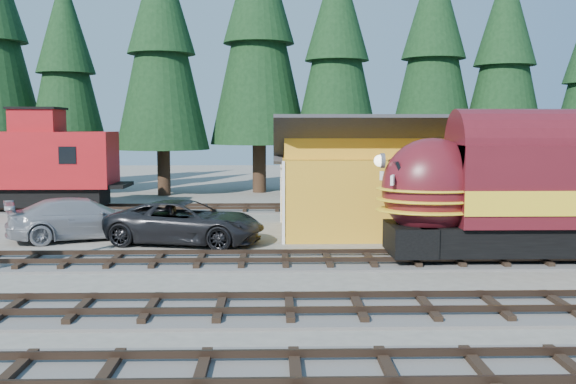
{
  "coord_description": "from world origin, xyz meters",
  "views": [
    {
      "loc": [
        -6.42,
        -18.3,
        4.83
      ],
      "look_at": [
        -5.9,
        4.0,
        2.51
      ],
      "focal_mm": 40.0,
      "sensor_mm": 36.0,
      "label": 1
    }
  ],
  "objects_px": {
    "depot": "(415,167)",
    "caboose": "(22,164)",
    "pickup_truck_b": "(82,219)",
    "pickup_truck_a": "(186,222)"
  },
  "relations": [
    {
      "from": "depot",
      "to": "caboose",
      "type": "bearing_deg",
      "value": 159.96
    },
    {
      "from": "depot",
      "to": "pickup_truck_b",
      "type": "xyz_separation_m",
      "value": [
        -14.56,
        -1.58,
        -2.08
      ]
    },
    {
      "from": "depot",
      "to": "caboose",
      "type": "xyz_separation_m",
      "value": [
        -20.56,
        7.5,
        -0.3
      ]
    },
    {
      "from": "depot",
      "to": "pickup_truck_b",
      "type": "distance_m",
      "value": 14.79
    },
    {
      "from": "pickup_truck_b",
      "to": "depot",
      "type": "bearing_deg",
      "value": -107.0
    },
    {
      "from": "depot",
      "to": "caboose",
      "type": "height_order",
      "value": "caboose"
    },
    {
      "from": "caboose",
      "to": "pickup_truck_a",
      "type": "xyz_separation_m",
      "value": [
        10.57,
        -10.24,
        -1.78
      ]
    },
    {
      "from": "caboose",
      "to": "pickup_truck_a",
      "type": "relative_size",
      "value": 1.62
    },
    {
      "from": "depot",
      "to": "caboose",
      "type": "relative_size",
      "value": 1.23
    },
    {
      "from": "pickup_truck_a",
      "to": "depot",
      "type": "bearing_deg",
      "value": -62.03
    }
  ]
}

